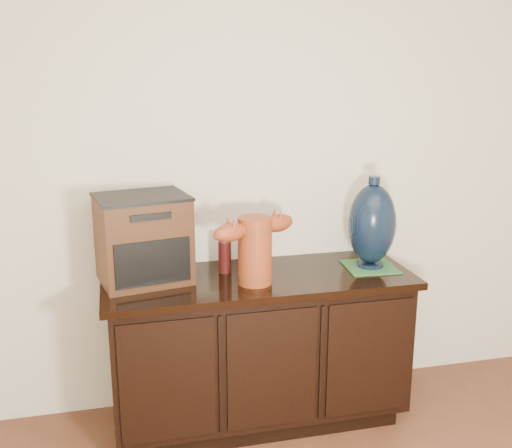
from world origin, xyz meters
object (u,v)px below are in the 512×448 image
object	(u,v)px
sideboard	(259,347)
lamp_base	(372,224)
terracotta_vessel	(255,247)
spray_can	(225,255)
tv_radio	(143,239)

from	to	relation	value
sideboard	lamp_base	bearing A→B (deg)	-0.77
terracotta_vessel	spray_can	distance (m)	0.22
lamp_base	spray_can	xyz separation A→B (m)	(-0.71, 0.10, -0.13)
terracotta_vessel	lamp_base	xyz separation A→B (m)	(0.60, 0.08, 0.05)
tv_radio	sideboard	bearing A→B (deg)	-17.67
terracotta_vessel	lamp_base	size ratio (longest dim) A/B	0.96
terracotta_vessel	tv_radio	distance (m)	0.51
sideboard	lamp_base	xyz separation A→B (m)	(0.56, -0.01, 0.59)
sideboard	spray_can	bearing A→B (deg)	148.81
tv_radio	spray_can	xyz separation A→B (m)	(0.38, 0.03, -0.11)
tv_radio	spray_can	bearing A→B (deg)	-6.90
sideboard	terracotta_vessel	world-z (taller)	terracotta_vessel
sideboard	lamp_base	world-z (taller)	lamp_base
tv_radio	lamp_base	distance (m)	1.09
terracotta_vessel	spray_can	xyz separation A→B (m)	(-0.11, 0.18, -0.09)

